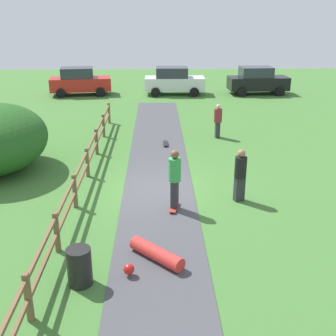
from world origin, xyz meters
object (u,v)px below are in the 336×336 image
(skateboard_loose, at_px, (166,143))
(parked_car_red, at_px, (80,81))
(bystander_maroon, at_px, (218,119))
(parked_car_white, at_px, (174,81))
(parked_car_black, at_px, (257,81))
(bystander_black, at_px, (240,173))
(trash_bin, at_px, (79,267))
(skater_riding, at_px, (175,177))
(skater_fallen, at_px, (154,255))

(skateboard_loose, relative_size, parked_car_red, 0.18)
(skateboard_loose, relative_size, bystander_maroon, 0.49)
(parked_car_white, relative_size, parked_car_black, 0.98)
(bystander_black, bearing_deg, bystander_maroon, 87.91)
(trash_bin, height_order, parked_car_black, parked_car_black)
(trash_bin, distance_m, skateboard_loose, 10.47)
(bystander_maroon, relative_size, parked_car_red, 0.37)
(skateboard_loose, relative_size, bystander_black, 0.46)
(bystander_maroon, bearing_deg, skateboard_loose, -155.11)
(trash_bin, distance_m, bystander_maroon, 12.33)
(skater_riding, bearing_deg, parked_car_white, 87.80)
(skater_fallen, xyz_separation_m, bystander_maroon, (2.99, 10.57, 0.69))
(skater_fallen, xyz_separation_m, skateboard_loose, (0.47, 9.40, -0.11))
(skater_fallen, height_order, parked_car_white, parked_car_white)
(skateboard_loose, bearing_deg, parked_car_red, 116.02)
(skater_riding, xyz_separation_m, parked_car_red, (-5.94, 18.41, -0.14))
(skater_fallen, height_order, parked_car_black, parked_car_black)
(trash_bin, xyz_separation_m, parked_car_white, (3.00, 22.13, 0.51))
(parked_car_black, bearing_deg, parked_car_red, -179.98)
(trash_bin, distance_m, parked_car_red, 22.43)
(trash_bin, height_order, parked_car_red, parked_car_red)
(bystander_maroon, xyz_separation_m, parked_car_red, (-8.32, 10.72, 0.07))
(skateboard_loose, bearing_deg, bystander_maroon, 24.89)
(bystander_maroon, bearing_deg, skater_fallen, -105.78)
(bystander_maroon, height_order, parked_car_white, parked_car_white)
(bystander_black, relative_size, parked_car_black, 0.41)
(trash_bin, xyz_separation_m, skater_fallen, (1.68, 0.84, -0.25))
(parked_car_red, bearing_deg, bystander_maroon, -52.19)
(skateboard_loose, height_order, bystander_black, bystander_black)
(skater_riding, height_order, skater_fallen, skater_riding)
(skater_riding, bearing_deg, skateboard_loose, 91.25)
(skater_riding, xyz_separation_m, parked_car_white, (0.71, 18.42, -0.14))
(skater_fallen, relative_size, parked_car_black, 0.34)
(skater_fallen, distance_m, bystander_maroon, 11.00)
(bystander_black, xyz_separation_m, parked_car_red, (-8.06, 17.81, -0.00))
(parked_car_red, bearing_deg, parked_car_black, 0.02)
(bystander_maroon, height_order, parked_car_red, parked_car_red)
(bystander_maroon, bearing_deg, skater_riding, -107.15)
(skateboard_loose, bearing_deg, trash_bin, -101.86)
(trash_bin, height_order, bystander_maroon, bystander_maroon)
(trash_bin, relative_size, skater_fallen, 0.61)
(trash_bin, xyz_separation_m, parked_car_red, (-3.65, 22.12, 0.51))
(skater_riding, bearing_deg, bystander_black, 15.96)
(skater_fallen, bearing_deg, skateboard_loose, 87.13)
(trash_bin, distance_m, bystander_black, 6.19)
(bystander_maroon, distance_m, parked_car_white, 10.86)
(trash_bin, bearing_deg, bystander_maroon, 67.75)
(bystander_black, bearing_deg, trash_bin, -135.58)
(skater_fallen, bearing_deg, bystander_black, 51.91)
(bystander_maroon, distance_m, parked_car_black, 11.55)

